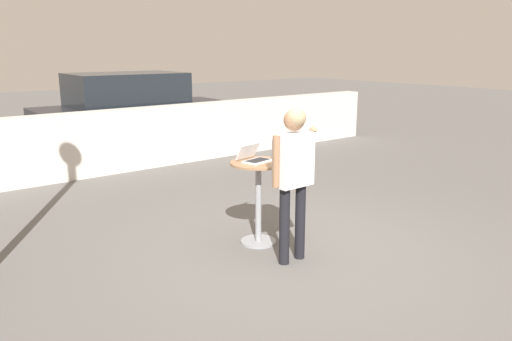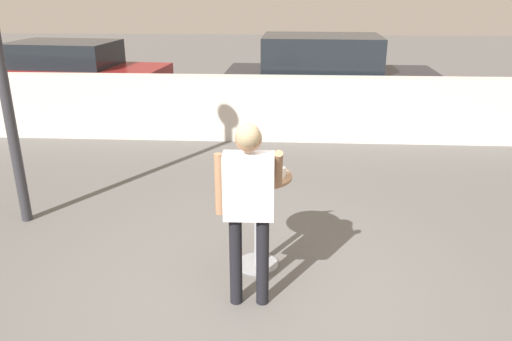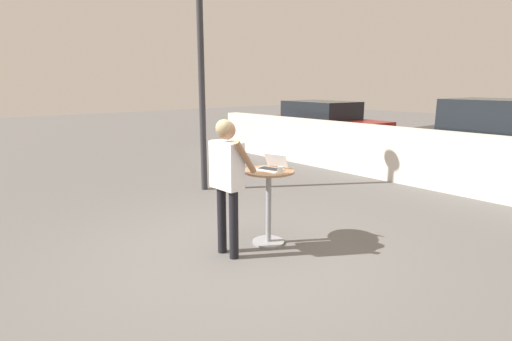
{
  "view_description": "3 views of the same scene",
  "coord_description": "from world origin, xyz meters",
  "px_view_note": "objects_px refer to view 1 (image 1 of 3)",
  "views": [
    {
      "loc": [
        -3.53,
        -3.84,
        2.22
      ],
      "look_at": [
        -0.27,
        0.27,
        0.94
      ],
      "focal_mm": 35.0,
      "sensor_mm": 36.0,
      "label": 1
    },
    {
      "loc": [
        0.16,
        -3.91,
        2.66
      ],
      "look_at": [
        -0.08,
        0.2,
        1.12
      ],
      "focal_mm": 35.0,
      "sensor_mm": 36.0,
      "label": 2
    },
    {
      "loc": [
        3.55,
        -2.86,
        2.04
      ],
      "look_at": [
        -0.21,
        0.37,
        0.96
      ],
      "focal_mm": 28.0,
      "sensor_mm": 36.0,
      "label": 3
    }
  ],
  "objects_px": {
    "parked_car_near_street": "(134,114)",
    "cafe_table": "(258,190)",
    "laptop": "(254,157)",
    "coffee_mug": "(275,156)",
    "standing_person": "(293,166)"
  },
  "relations": [
    {
      "from": "coffee_mug",
      "to": "standing_person",
      "type": "distance_m",
      "value": 0.67
    },
    {
      "from": "laptop",
      "to": "standing_person",
      "type": "xyz_separation_m",
      "value": [
        -0.03,
        -0.69,
        0.03
      ]
    },
    {
      "from": "laptop",
      "to": "coffee_mug",
      "type": "xyz_separation_m",
      "value": [
        0.24,
        -0.08,
        -0.0
      ]
    },
    {
      "from": "standing_person",
      "to": "parked_car_near_street",
      "type": "xyz_separation_m",
      "value": [
        1.12,
        6.17,
        -0.17
      ]
    },
    {
      "from": "parked_car_near_street",
      "to": "cafe_table",
      "type": "bearing_deg",
      "value": -101.0
    },
    {
      "from": "cafe_table",
      "to": "parked_car_near_street",
      "type": "bearing_deg",
      "value": 79.0
    },
    {
      "from": "laptop",
      "to": "coffee_mug",
      "type": "relative_size",
      "value": 3.67
    },
    {
      "from": "standing_person",
      "to": "parked_car_near_street",
      "type": "distance_m",
      "value": 6.28
    },
    {
      "from": "laptop",
      "to": "parked_car_near_street",
      "type": "xyz_separation_m",
      "value": [
        1.09,
        5.48,
        -0.14
      ]
    },
    {
      "from": "parked_car_near_street",
      "to": "standing_person",
      "type": "bearing_deg",
      "value": -100.28
    },
    {
      "from": "cafe_table",
      "to": "parked_car_near_street",
      "type": "xyz_separation_m",
      "value": [
        1.08,
        5.55,
        0.24
      ]
    },
    {
      "from": "standing_person",
      "to": "parked_car_near_street",
      "type": "relative_size",
      "value": 0.4
    },
    {
      "from": "cafe_table",
      "to": "laptop",
      "type": "relative_size",
      "value": 2.57
    },
    {
      "from": "coffee_mug",
      "to": "parked_car_near_street",
      "type": "relative_size",
      "value": 0.03
    },
    {
      "from": "cafe_table",
      "to": "coffee_mug",
      "type": "distance_m",
      "value": 0.44
    }
  ]
}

